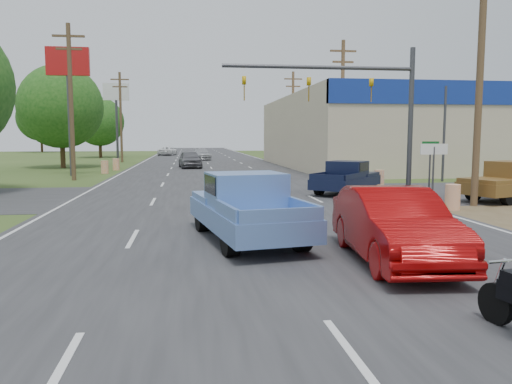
{
  "coord_description": "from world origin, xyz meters",
  "views": [
    {
      "loc": [
        -2.04,
        -5.83,
        2.78
      ],
      "look_at": [
        -0.22,
        7.61,
        1.3
      ],
      "focal_mm": 35.0,
      "sensor_mm": 36.0,
      "label": 1
    }
  ],
  "objects": [
    {
      "name": "ground",
      "position": [
        0.0,
        0.0,
        0.0
      ],
      "size": [
        200.0,
        200.0,
        0.0
      ],
      "primitive_type": "plane",
      "color": "#30441B",
      "rests_on": "ground"
    },
    {
      "name": "main_road",
      "position": [
        0.0,
        40.0,
        0.01
      ],
      "size": [
        15.0,
        180.0,
        0.02
      ],
      "primitive_type": "cube",
      "color": "#2D2D30",
      "rests_on": "ground"
    },
    {
      "name": "cross_road",
      "position": [
        0.0,
        18.0,
        0.01
      ],
      "size": [
        120.0,
        10.0,
        0.02
      ],
      "primitive_type": "cube",
      "color": "#2D2D30",
      "rests_on": "ground"
    },
    {
      "name": "utility_pole_1",
      "position": [
        9.5,
        13.0,
        5.32
      ],
      "size": [
        2.0,
        0.28,
        10.0
      ],
      "color": "#4C3823",
      "rests_on": "ground"
    },
    {
      "name": "utility_pole_2",
      "position": [
        9.5,
        31.0,
        5.32
      ],
      "size": [
        2.0,
        0.28,
        10.0
      ],
      "color": "#4C3823",
      "rests_on": "ground"
    },
    {
      "name": "utility_pole_3",
      "position": [
        9.5,
        49.0,
        5.32
      ],
      "size": [
        2.0,
        0.28,
        10.0
      ],
      "color": "#4C3823",
      "rests_on": "ground"
    },
    {
      "name": "utility_pole_5",
      "position": [
        -9.5,
        28.0,
        5.32
      ],
      "size": [
        2.0,
        0.28,
        10.0
      ],
      "color": "#4C3823",
      "rests_on": "ground"
    },
    {
      "name": "utility_pole_6",
      "position": [
        -9.5,
        52.0,
        5.32
      ],
      "size": [
        2.0,
        0.28,
        10.0
      ],
      "color": "#4C3823",
      "rests_on": "ground"
    },
    {
      "name": "tree_1",
      "position": [
        -13.5,
        42.0,
        5.57
      ],
      "size": [
        7.56,
        7.56,
        9.36
      ],
      "color": "#422D19",
      "rests_on": "ground"
    },
    {
      "name": "tree_2",
      "position": [
        -14.2,
        66.0,
        4.95
      ],
      "size": [
        6.72,
        6.72,
        8.32
      ],
      "color": "#422D19",
      "rests_on": "ground"
    },
    {
      "name": "tree_5",
      "position": [
        30.0,
        95.0,
        5.88
      ],
      "size": [
        7.98,
        7.98,
        9.88
      ],
      "color": "#422D19",
      "rests_on": "ground"
    },
    {
      "name": "tree_6",
      "position": [
        -30.0,
        95.0,
        6.51
      ],
      "size": [
        8.82,
        8.82,
        10.92
      ],
      "color": "#422D19",
      "rests_on": "ground"
    },
    {
      "name": "barrel_0",
      "position": [
        8.0,
        12.0,
        0.5
      ],
      "size": [
        0.56,
        0.56,
        1.0
      ],
      "primitive_type": "cylinder",
      "color": "orange",
      "rests_on": "ground"
    },
    {
      "name": "barrel_1",
      "position": [
        8.4,
        20.5,
        0.5
      ],
      "size": [
        0.56,
        0.56,
        1.0
      ],
      "primitive_type": "cylinder",
      "color": "orange",
      "rests_on": "ground"
    },
    {
      "name": "barrel_2",
      "position": [
        -8.5,
        34.0,
        0.5
      ],
      "size": [
        0.56,
        0.56,
        1.0
      ],
      "primitive_type": "cylinder",
      "color": "orange",
      "rests_on": "ground"
    },
    {
      "name": "barrel_3",
      "position": [
        -8.2,
        38.0,
        0.5
      ],
      "size": [
        0.56,
        0.56,
        1.0
      ],
      "primitive_type": "cylinder",
      "color": "orange",
      "rests_on": "ground"
    },
    {
      "name": "pole_sign_left_near",
      "position": [
        -10.5,
        32.0,
        7.17
      ],
      "size": [
        3.0,
        0.35,
        9.2
      ],
      "color": "#3F3F44",
      "rests_on": "ground"
    },
    {
      "name": "pole_sign_left_far",
      "position": [
        -10.5,
        56.0,
        7.17
      ],
      "size": [
        3.0,
        0.35,
        9.2
      ],
      "color": "#3F3F44",
      "rests_on": "ground"
    },
    {
      "name": "lane_sign",
      "position": [
        8.2,
        14.0,
        1.9
      ],
      "size": [
        1.2,
        0.08,
        2.52
      ],
      "color": "#3F3F44",
      "rests_on": "ground"
    },
    {
      "name": "street_name_sign",
      "position": [
        8.8,
        15.5,
        1.61
      ],
      "size": [
        0.8,
        0.08,
        2.61
      ],
      "color": "#3F3F44",
      "rests_on": "ground"
    },
    {
      "name": "signal_mast",
      "position": [
        5.82,
        17.0,
        4.8
      ],
      "size": [
        9.12,
        0.4,
        7.0
      ],
      "color": "#3F3F44",
      "rests_on": "ground"
    },
    {
      "name": "red_convertible",
      "position": [
        2.48,
        4.63,
        0.82
      ],
      "size": [
        2.11,
        5.1,
        1.64
      ],
      "primitive_type": "imported",
      "rotation": [
        0.0,
        0.0,
        -0.07
      ],
      "color": "#8D0607",
      "rests_on": "ground"
    },
    {
      "name": "blue_pickup",
      "position": [
        -0.52,
        7.55,
        0.93
      ],
      "size": [
        3.03,
        5.82,
        1.84
      ],
      "rotation": [
        0.0,
        0.0,
        0.17
      ],
      "color": "black",
      "rests_on": "ground"
    },
    {
      "name": "navy_pickup",
      "position": [
        5.82,
        18.19,
        0.82
      ],
      "size": [
        4.58,
        4.95,
        1.62
      ],
      "rotation": [
        0.0,
        0.0,
        -0.7
      ],
      "color": "black",
      "rests_on": "ground"
    },
    {
      "name": "distant_car_grey",
      "position": [
        -1.92,
        40.36,
        0.8
      ],
      "size": [
        2.35,
        4.85,
        1.6
      ],
      "primitive_type": "imported",
      "rotation": [
        0.0,
        0.0,
        0.1
      ],
      "color": "slate",
      "rests_on": "ground"
    },
    {
      "name": "distant_car_silver",
      "position": [
        -0.5,
        56.67,
        0.71
      ],
      "size": [
        2.61,
        5.14,
        1.43
      ],
      "primitive_type": "imported",
      "rotation": [
        0.0,
        0.0,
        0.13
      ],
      "color": "#ABACB0",
      "rests_on": "ground"
    },
    {
      "name": "distant_car_white",
      "position": [
        -5.28,
        73.17,
        0.69
      ],
      "size": [
        3.09,
        5.25,
        1.37
      ],
      "primitive_type": "imported",
      "rotation": [
        0.0,
        0.0,
        2.97
      ],
      "color": "white",
      "rests_on": "ground"
    }
  ]
}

